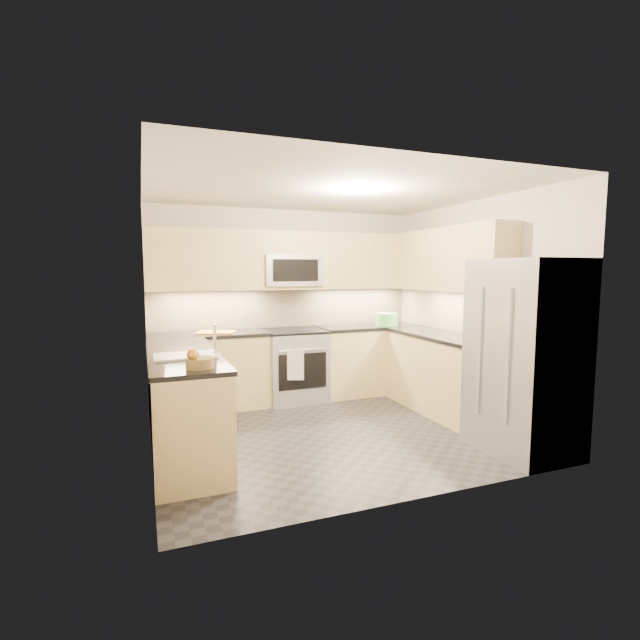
{
  "coord_description": "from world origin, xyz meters",
  "views": [
    {
      "loc": [
        -1.84,
        -4.4,
        1.69
      ],
      "look_at": [
        0.0,
        0.35,
        1.15
      ],
      "focal_mm": 26.0,
      "sensor_mm": 36.0,
      "label": 1
    }
  ],
  "objects": [
    {
      "name": "floor",
      "position": [
        0.0,
        0.0,
        0.0
      ],
      "size": [
        3.6,
        3.2,
        0.0
      ],
      "primitive_type": "cube",
      "color": "#232227",
      "rests_on": "ground"
    },
    {
      "name": "ceiling",
      "position": [
        0.0,
        0.0,
        2.5
      ],
      "size": [
        3.6,
        3.2,
        0.02
      ],
      "primitive_type": "cube",
      "color": "beige",
      "rests_on": "wall_back"
    },
    {
      "name": "wall_back",
      "position": [
        0.0,
        1.6,
        1.25
      ],
      "size": [
        3.6,
        0.02,
        2.5
      ],
      "primitive_type": "cube",
      "color": "beige",
      "rests_on": "floor"
    },
    {
      "name": "wall_front",
      "position": [
        0.0,
        -1.6,
        1.25
      ],
      "size": [
        3.6,
        0.02,
        2.5
      ],
      "primitive_type": "cube",
      "color": "beige",
      "rests_on": "floor"
    },
    {
      "name": "wall_left",
      "position": [
        -1.8,
        0.0,
        1.25
      ],
      "size": [
        0.02,
        3.2,
        2.5
      ],
      "primitive_type": "cube",
      "color": "beige",
      "rests_on": "floor"
    },
    {
      "name": "wall_right",
      "position": [
        1.8,
        0.0,
        1.25
      ],
      "size": [
        0.02,
        3.2,
        2.5
      ],
      "primitive_type": "cube",
      "color": "beige",
      "rests_on": "floor"
    },
    {
      "name": "base_cab_back_left",
      "position": [
        -1.09,
        1.3,
        0.45
      ],
      "size": [
        1.42,
        0.6,
        0.9
      ],
      "primitive_type": "cube",
      "color": "#D5C180",
      "rests_on": "floor"
    },
    {
      "name": "base_cab_back_right",
      "position": [
        1.09,
        1.3,
        0.45
      ],
      "size": [
        1.42,
        0.6,
        0.9
      ],
      "primitive_type": "cube",
      "color": "#D5C180",
      "rests_on": "floor"
    },
    {
      "name": "base_cab_right",
      "position": [
        1.5,
        0.15,
        0.45
      ],
      "size": [
        0.6,
        1.7,
        0.9
      ],
      "primitive_type": "cube",
      "color": "#D5C180",
      "rests_on": "floor"
    },
    {
      "name": "base_cab_peninsula",
      "position": [
        -1.5,
        0.0,
        0.45
      ],
      "size": [
        0.6,
        2.0,
        0.9
      ],
      "primitive_type": "cube",
      "color": "#D5C180",
      "rests_on": "floor"
    },
    {
      "name": "countertop_back_left",
      "position": [
        -1.09,
        1.3,
        0.92
      ],
      "size": [
        1.42,
        0.63,
        0.04
      ],
      "primitive_type": "cube",
      "color": "black",
      "rests_on": "base_cab_back_left"
    },
    {
      "name": "countertop_back_right",
      "position": [
        1.09,
        1.3,
        0.92
      ],
      "size": [
        1.42,
        0.63,
        0.04
      ],
      "primitive_type": "cube",
      "color": "black",
      "rests_on": "base_cab_back_right"
    },
    {
      "name": "countertop_right",
      "position": [
        1.5,
        0.15,
        0.92
      ],
      "size": [
        0.63,
        1.7,
        0.04
      ],
      "primitive_type": "cube",
      "color": "black",
      "rests_on": "base_cab_right"
    },
    {
      "name": "countertop_peninsula",
      "position": [
        -1.5,
        0.0,
        0.92
      ],
      "size": [
        0.63,
        2.0,
        0.04
      ],
      "primitive_type": "cube",
      "color": "black",
      "rests_on": "base_cab_peninsula"
    },
    {
      "name": "upper_cab_back",
      "position": [
        0.0,
        1.43,
        1.83
      ],
      "size": [
        3.6,
        0.35,
        0.75
      ],
      "primitive_type": "cube",
      "color": "#D5C180",
      "rests_on": "wall_back"
    },
    {
      "name": "upper_cab_right",
      "position": [
        1.62,
        0.28,
        1.83
      ],
      "size": [
        0.35,
        1.95,
        0.75
      ],
      "primitive_type": "cube",
      "color": "#D5C180",
      "rests_on": "wall_right"
    },
    {
      "name": "backsplash_back",
      "position": [
        0.0,
        1.6,
        1.2
      ],
      "size": [
        3.6,
        0.01,
        0.51
      ],
      "primitive_type": "cube",
      "color": "tan",
      "rests_on": "wall_back"
    },
    {
      "name": "backsplash_right",
      "position": [
        1.8,
        0.45,
        1.2
      ],
      "size": [
        0.01,
        2.3,
        0.51
      ],
      "primitive_type": "cube",
      "color": "tan",
      "rests_on": "wall_right"
    },
    {
      "name": "gas_range",
      "position": [
        0.0,
        1.28,
        0.46
      ],
      "size": [
        0.76,
        0.65,
        0.91
      ],
      "primitive_type": "cube",
      "color": "#A8AAB0",
      "rests_on": "floor"
    },
    {
      "name": "range_cooktop",
      "position": [
        0.0,
        1.28,
        0.92
      ],
      "size": [
        0.76,
        0.65,
        0.03
      ],
      "primitive_type": "cube",
      "color": "black",
      "rests_on": "gas_range"
    },
    {
      "name": "oven_door_glass",
      "position": [
        0.0,
        0.95,
        0.45
      ],
      "size": [
        0.62,
        0.02,
        0.45
      ],
      "primitive_type": "cube",
      "color": "black",
      "rests_on": "gas_range"
    },
    {
      "name": "oven_handle",
      "position": [
        0.0,
        0.93,
        0.72
      ],
      "size": [
        0.6,
        0.02,
        0.02
      ],
      "primitive_type": "cylinder",
      "rotation": [
        0.0,
        1.57,
        0.0
      ],
      "color": "#B2B5BA",
      "rests_on": "gas_range"
    },
    {
      "name": "microwave",
      "position": [
        0.0,
        1.4,
        1.7
      ],
      "size": [
        0.76,
        0.4,
        0.4
      ],
      "primitive_type": "cube",
      "color": "#A5A9AD",
      "rests_on": "upper_cab_back"
    },
    {
      "name": "microwave_door",
      "position": [
        0.0,
        1.2,
        1.7
      ],
      "size": [
        0.6,
        0.01,
        0.28
      ],
      "primitive_type": "cube",
      "color": "black",
      "rests_on": "microwave"
    },
    {
      "name": "refrigerator",
      "position": [
        1.45,
        -1.15,
        0.9
      ],
      "size": [
        0.7,
        0.9,
        1.8
      ],
      "primitive_type": "cube",
      "color": "gray",
      "rests_on": "floor"
    },
    {
      "name": "fridge_handle_left",
      "position": [
        1.08,
        -1.33,
        0.95
      ],
      "size": [
        0.02,
        0.02,
        1.2
      ],
      "primitive_type": "cylinder",
      "color": "#B2B5BA",
      "rests_on": "refrigerator"
    },
    {
      "name": "fridge_handle_right",
      "position": [
        1.08,
        -0.97,
        0.95
      ],
      "size": [
        0.02,
        0.02,
        1.2
      ],
      "primitive_type": "cylinder",
      "color": "#B2B5BA",
      "rests_on": "refrigerator"
    },
    {
      "name": "sink_basin",
      "position": [
        -1.5,
        -0.25,
        0.88
      ],
      "size": [
        0.52,
        0.38,
        0.16
      ],
      "primitive_type": "cube",
      "color": "white",
      "rests_on": "base_cab_peninsula"
    },
    {
      "name": "faucet",
      "position": [
        -1.24,
        -0.25,
        1.08
      ],
      "size": [
        0.03,
        0.03,
        0.28
      ],
      "primitive_type": "cylinder",
      "color": "silver",
      "rests_on": "countertop_peninsula"
    },
    {
      "name": "utensil_bowl",
      "position": [
        1.3,
        1.17,
        1.03
      ],
      "size": [
        0.36,
        0.36,
        0.17
      ],
      "primitive_type": "cylinder",
      "rotation": [
        0.0,
        0.0,
        -0.2
      ],
      "color": "green",
      "rests_on": "countertop_back_right"
    },
    {
      "name": "cutting_board",
      "position": [
        -1.0,
        1.29,
        0.95
      ],
      "size": [
        0.52,
        0.44,
        0.01
      ],
      "primitive_type": "cube",
      "rotation": [
        0.0,
        0.0,
        -0.34
      ],
      "color": "orange",
      "rests_on": "countertop_back_left"
    },
    {
      "name": "fruit_basket",
      "position": [
        -1.43,
        -0.77,
        0.98
      ],
      "size": [
        0.27,
        0.27,
        0.08
      ],
      "primitive_type": "cylinder",
      "rotation": [
        0.0,
        0.0,
        -0.26
      ],
      "color": "olive",
      "rests_on": "countertop_peninsula"
    },
    {
      "name": "fruit_apple",
      "position": [
        -1.49,
        -0.79,
        1.05
      ],
      "size": [
        0.08,
        0.08,
        0.08
      ],
      "primitive_type": "sphere",
      "color": "#B43714",
      "rests_on": "fruit_basket"
    },
    {
      "name": "fruit_pear",
      "position": [
        -1.47,
        -0.82,
        1.05
      ],
      "size": [
        0.07,
        0.07,
        0.07
      ],
      "primitive_type": "sphere",
      "color": "green",
      "rests_on": "fruit_basket"
    },
    {
      "name": "dish_towel_check",
      "position": [
        -0.11,
        0.91,
        0.55
      ],
      "size": [
        0.2,
        0.09,
        0.38
      ],
      "primitive_type": "cube",
      "rotation": [
        0.0,
        0.0,
        -0.36
      ],
      "color": "white",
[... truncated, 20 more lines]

